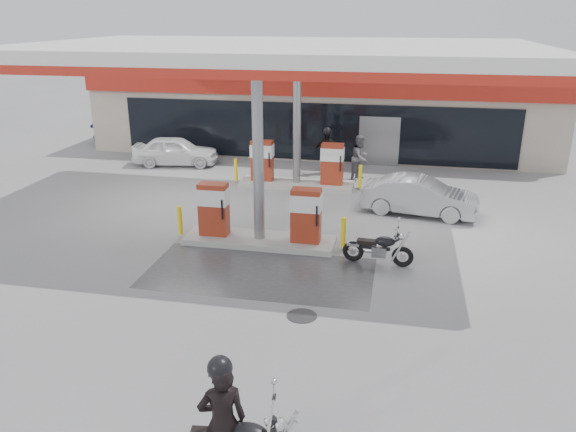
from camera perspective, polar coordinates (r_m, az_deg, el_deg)
name	(u,v)px	position (r m, az deg, el deg)	size (l,w,h in m)	color
ground	(241,271)	(15.11, -4.76, -5.61)	(90.00, 90.00, 0.00)	gray
wet_patch	(260,273)	(14.99, -2.91, -5.78)	(6.00, 3.00, 0.00)	#4C4C4F
drain_cover	(302,316)	(12.97, 1.41, -10.11)	(0.70, 0.70, 0.01)	#38383A
store_building	(325,105)	(29.61, 3.81, 11.17)	(22.00, 8.22, 4.00)	beige
canopy	(280,54)	(18.53, -0.81, 16.13)	(16.00, 10.02, 5.51)	silver
pump_island_near	(259,221)	(16.61, -2.93, -0.48)	(5.14, 1.30, 1.78)	#9E9E99
pump_island_far	(297,169)	(22.19, 0.89, 4.82)	(5.14, 1.30, 1.78)	#9E9E99
biker_main	(223,422)	(8.64, -6.67, -20.06)	(0.70, 0.46, 1.93)	black
parked_motorcycle	(379,249)	(15.50, 9.23, -3.33)	(1.95, 0.75, 1.00)	black
sedan_white	(176,151)	(25.95, -11.35, 6.52)	(1.53, 3.81, 1.30)	white
attendant	(360,157)	(23.27, 7.35, 5.92)	(0.90, 0.70, 1.85)	#5E5E63
hatchback_silver	(420,196)	(19.58, 13.23, 1.98)	(1.36, 3.89, 1.28)	#A0A3A8
parked_car_left	(132,133)	(31.01, -15.61, 8.16)	(1.56, 3.83, 1.11)	#16174B
biker_walking	(327,152)	(24.11, 3.94, 6.54)	(1.09, 0.45, 1.86)	black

